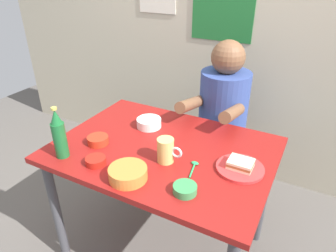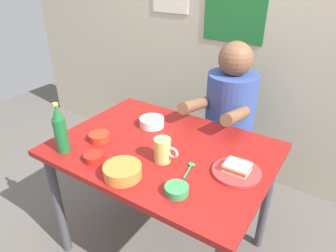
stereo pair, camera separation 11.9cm
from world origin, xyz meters
The scene contains 15 objects.
ground_plane centered at (0.00, 0.00, 0.00)m, with size 6.00×6.00×0.00m, color #59544F.
wall_back centered at (0.00, 1.05, 1.30)m, with size 4.40×0.09×2.60m.
dining_table centered at (0.00, 0.00, 0.65)m, with size 1.10×0.80×0.74m.
stool centered at (0.11, 0.63, 0.35)m, with size 0.34×0.34×0.45m.
person_seated centered at (0.11, 0.62, 0.77)m, with size 0.33×0.56×0.72m.
plate_orange centered at (0.40, 0.00, 0.75)m, with size 0.22×0.22×0.01m, color red.
sandwich centered at (0.40, 0.00, 0.77)m, with size 0.11×0.09×0.04m.
beer_mug centered at (0.07, -0.10, 0.80)m, with size 0.13×0.08×0.12m.
beer_bottle centered at (-0.40, -0.30, 0.86)m, with size 0.06×0.06×0.26m.
soup_bowl_orange centered at (-0.01, -0.29, 0.77)m, with size 0.17×0.17×0.05m.
sambal_bowl_red centered at (-0.21, -0.27, 0.76)m, with size 0.10×0.10×0.03m.
dip_bowl_green centered at (0.24, -0.26, 0.76)m, with size 0.10×0.10×0.03m.
rice_bowl_white centered at (-0.18, 0.15, 0.77)m, with size 0.14×0.14×0.05m.
sauce_bowl_chili centered at (-0.32, -0.13, 0.76)m, with size 0.11×0.11×0.04m.
spoon centered at (0.21, -0.08, 0.75)m, with size 0.04×0.12×0.01m.
Camera 1 is at (0.63, -1.14, 1.58)m, focal length 32.33 mm.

